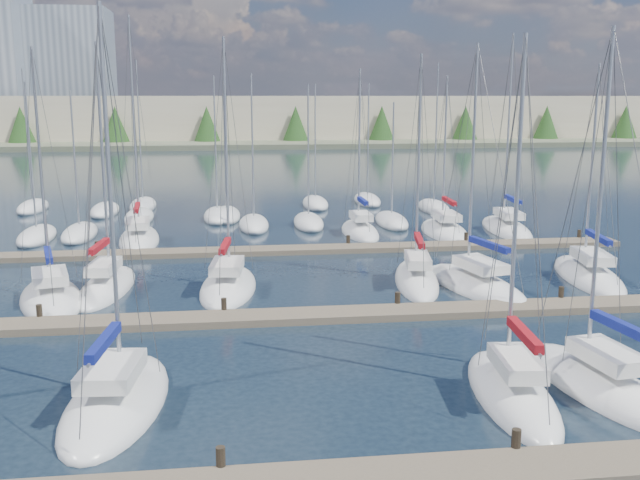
{
  "coord_description": "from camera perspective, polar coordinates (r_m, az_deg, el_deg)",
  "views": [
    {
      "loc": [
        -3.57,
        -14.26,
        9.72
      ],
      "look_at": [
        0.0,
        14.0,
        4.0
      ],
      "focal_mm": 40.0,
      "sensor_mm": 36.0,
      "label": 1
    }
  ],
  "objects": [
    {
      "name": "ground",
      "position": [
        74.98,
        -4.42,
        3.87
      ],
      "size": [
        400.0,
        400.0,
        0.0
      ],
      "primitive_type": "plane",
      "color": "#1A2835",
      "rests_on": "ground"
    },
    {
      "name": "dock_near",
      "position": [
        19.21,
        4.73,
        -18.55
      ],
      "size": [
        44.0,
        1.93,
        1.1
      ],
      "color": "#6B5E4C",
      "rests_on": "ground"
    },
    {
      "name": "dock_mid",
      "position": [
        31.95,
        -0.46,
        -6.07
      ],
      "size": [
        44.0,
        1.93,
        1.1
      ],
      "color": "#6B5E4C",
      "rests_on": "ground"
    },
    {
      "name": "dock_far",
      "position": [
        45.44,
        -2.53,
        -0.81
      ],
      "size": [
        44.0,
        1.93,
        1.1
      ],
      "color": "#6B5E4C",
      "rests_on": "ground"
    },
    {
      "name": "sailboat_e",
      "position": [
        26.34,
        21.36,
        -10.69
      ],
      "size": [
        3.58,
        8.18,
        12.68
      ],
      "rotation": [
        0.0,
        0.0,
        0.13
      ],
      "color": "white",
      "rests_on": "ground"
    },
    {
      "name": "sailboat_r",
      "position": [
        54.58,
        14.68,
        0.92
      ],
      "size": [
        3.57,
        9.47,
        14.97
      ],
      "rotation": [
        0.0,
        0.0,
        -0.09
      ],
      "color": "white",
      "rests_on": "ground"
    },
    {
      "name": "sailboat_k",
      "position": [
        38.37,
        7.73,
        -3.14
      ],
      "size": [
        3.64,
        8.51,
        12.65
      ],
      "rotation": [
        0.0,
        0.0,
        -0.17
      ],
      "color": "white",
      "rests_on": "ground"
    },
    {
      "name": "sailboat_p",
      "position": [
        51.76,
        3.21,
        0.72
      ],
      "size": [
        2.48,
        7.24,
        12.45
      ],
      "rotation": [
        0.0,
        0.0,
        0.01
      ],
      "color": "white",
      "rests_on": "ground"
    },
    {
      "name": "sailboat_j",
      "position": [
        36.96,
        -7.35,
        -3.7
      ],
      "size": [
        3.57,
        8.18,
        13.38
      ],
      "rotation": [
        0.0,
        0.0,
        -0.1
      ],
      "color": "white",
      "rests_on": "ground"
    },
    {
      "name": "sailboat_c",
      "position": [
        24.25,
        -15.96,
        -12.28
      ],
      "size": [
        3.73,
        8.18,
        13.25
      ],
      "rotation": [
        0.0,
        0.0,
        -0.1
      ],
      "color": "white",
      "rests_on": "ground"
    },
    {
      "name": "sailboat_m",
      "position": [
        41.55,
        20.66,
        -2.68
      ],
      "size": [
        4.12,
        9.11,
        12.23
      ],
      "rotation": [
        0.0,
        0.0,
        -0.16
      ],
      "color": "white",
      "rests_on": "ground"
    },
    {
      "name": "sailboat_d",
      "position": [
        24.75,
        15.09,
        -11.71
      ],
      "size": [
        3.07,
        7.66,
        12.4
      ],
      "rotation": [
        0.0,
        0.0,
        -0.1
      ],
      "color": "white",
      "rests_on": "ground"
    },
    {
      "name": "sailboat_i",
      "position": [
        38.12,
        -16.68,
        -3.61
      ],
      "size": [
        2.97,
        8.14,
        13.14
      ],
      "rotation": [
        0.0,
        0.0,
        -0.09
      ],
      "color": "white",
      "rests_on": "ground"
    },
    {
      "name": "sailboat_l",
      "position": [
        37.82,
        12.3,
        -3.53
      ],
      "size": [
        4.64,
        9.09,
        13.1
      ],
      "rotation": [
        0.0,
        0.0,
        0.22
      ],
      "color": "white",
      "rests_on": "ground"
    },
    {
      "name": "sailboat_n",
      "position": [
        50.43,
        -14.27,
        0.11
      ],
      "size": [
        3.35,
        9.03,
        15.78
      ],
      "rotation": [
        0.0,
        0.0,
        0.08
      ],
      "color": "white",
      "rests_on": "ground"
    },
    {
      "name": "sailboat_q",
      "position": [
        52.59,
        9.92,
        0.72
      ],
      "size": [
        3.3,
        8.37,
        11.98
      ],
      "rotation": [
        0.0,
        0.0,
        -0.05
      ],
      "color": "white",
      "rests_on": "ground"
    },
    {
      "name": "sailboat_h",
      "position": [
        36.93,
        -20.71,
        -4.38
      ],
      "size": [
        4.79,
        8.03,
        12.77
      ],
      "rotation": [
        0.0,
        0.0,
        0.27
      ],
      "color": "white",
      "rests_on": "ground"
    },
    {
      "name": "distant_boats",
      "position": [
        58.79,
        -7.87,
        2.02
      ],
      "size": [
        36.93,
        20.75,
        13.3
      ],
      "color": "#9EA0A5",
      "rests_on": "ground"
    },
    {
      "name": "shoreline",
      "position": [
        164.34,
        -10.77,
        10.36
      ],
      "size": [
        400.0,
        60.0,
        38.0
      ],
      "color": "#666B51",
      "rests_on": "ground"
    }
  ]
}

